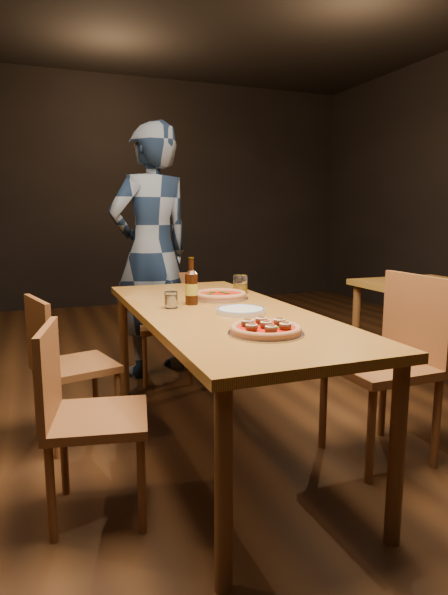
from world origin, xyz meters
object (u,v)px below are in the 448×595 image
object	(u,v)px
pizza_margherita	(220,295)
beer_bottle	(191,288)
chair_main_e	(380,365)
amber_glass	(240,284)
pizza_meatball	(266,329)
water_glass	(171,300)
chair_main_nw	(98,417)
chair_main_sw	(75,365)
chair_end	(166,326)
diner	(152,252)
table_main	(220,324)
plate_stack	(241,311)

from	to	relation	value
pizza_margherita	beer_bottle	bearing A→B (deg)	-151.32
chair_main_e	amber_glass	bearing A→B (deg)	-154.54
pizza_meatball	water_glass	xyz separation A→B (m)	(-0.21, 0.68, 0.02)
chair_main_nw	beer_bottle	bearing A→B (deg)	-35.02
chair_main_sw	beer_bottle	world-z (taller)	beer_bottle
chair_end	pizza_margherita	xyz separation A→B (m)	(0.09, -0.90, 0.36)
chair_main_nw	amber_glass	bearing A→B (deg)	-38.66
chair_main_sw	water_glass	xyz separation A→B (m)	(0.47, -0.28, 0.37)
chair_main_e	diner	world-z (taller)	diner
table_main	chair_main_nw	size ratio (longest dim) A/B	2.39
beer_bottle	diner	world-z (taller)	diner
chair_main_e	pizza_margherita	size ratio (longest dim) A/B	3.06
plate_stack	chair_main_e	bearing A→B (deg)	-20.47
table_main	chair_main_e	xyz separation A→B (m)	(0.71, -0.36, -0.19)
table_main	water_glass	distance (m)	0.28
diner	plate_stack	bearing A→B (deg)	74.36
chair_main_nw	chair_end	size ratio (longest dim) A/B	1.02
pizza_margherita	plate_stack	bearing A→B (deg)	-96.92
chair_main_nw	beer_bottle	world-z (taller)	beer_bottle
water_glass	diner	distance (m)	1.30
table_main	chair_main_nw	bearing A→B (deg)	-152.02
chair_main_e	pizza_margherita	bearing A→B (deg)	-139.27
diner	table_main	bearing A→B (deg)	72.13
beer_bottle	water_glass	xyz separation A→B (m)	(-0.13, -0.06, -0.05)
chair_end	water_glass	xyz separation A→B (m)	(-0.24, -1.08, 0.38)
chair_end	plate_stack	world-z (taller)	chair_end
pizza_meatball	diner	world-z (taller)	diner
chair_main_nw	chair_end	bearing A→B (deg)	-12.33
pizza_margherita	amber_glass	size ratio (longest dim) A/B	2.90
chair_main_sw	water_glass	distance (m)	0.66
plate_stack	beer_bottle	size ratio (longest dim) A/B	0.95
chair_main_sw	amber_glass	world-z (taller)	amber_glass
beer_bottle	chair_main_sw	bearing A→B (deg)	160.41
pizza_margherita	chair_end	bearing A→B (deg)	95.88
pizza_meatball	amber_glass	size ratio (longest dim) A/B	2.81
chair_main_sw	plate_stack	distance (m)	0.98
pizza_meatball	table_main	bearing A→B (deg)	89.07
chair_main_nw	amber_glass	xyz separation A→B (m)	(0.96, 0.81, 0.39)
pizza_margherita	diner	bearing A→B (deg)	97.45
beer_bottle	diner	xyz separation A→B (m)	(0.06, 1.21, 0.11)
table_main	chair_end	xyz separation A→B (m)	(0.02, 1.21, -0.27)
chair_main_nw	pizza_margherita	world-z (taller)	chair_main_nw
chair_end	beer_bottle	size ratio (longest dim) A/B	3.33
amber_glass	diner	xyz separation A→B (m)	(-0.33, 0.94, 0.14)
chair_main_nw	chair_end	distance (m)	1.70
chair_main_e	pizza_meatball	size ratio (longest dim) A/B	3.15
chair_end	beer_bottle	world-z (taller)	beer_bottle
chair_main_e	pizza_meatball	xyz separation A→B (m)	(-0.72, -0.19, 0.29)
chair_main_e	water_glass	size ratio (longest dim) A/B	11.39
table_main	plate_stack	world-z (taller)	plate_stack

